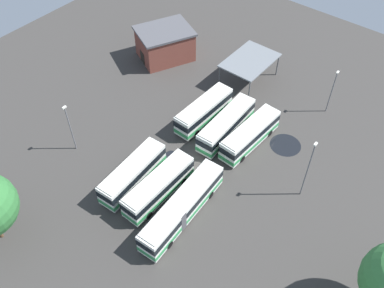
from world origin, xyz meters
TOP-DOWN VIEW (x-y plane):
  - ground_plane at (0.00, 0.00)m, footprint 91.54×91.54m
  - bus_row0_slot0 at (-7.43, -4.19)m, footprint 13.73×3.52m
  - bus_row0_slot1 at (-6.81, 0.03)m, footprint 10.49×2.69m
  - bus_row0_slot2 at (-7.33, 3.89)m, footprint 10.38×3.36m
  - bus_row1_slot0 at (7.46, -3.80)m, footprint 10.49×3.16m
  - bus_row1_slot1 at (7.02, -0.14)m, footprint 11.03×3.06m
  - bus_row1_slot2 at (7.34, 4.02)m, footprint 10.22×2.88m
  - depot_building at (15.54, 18.60)m, footprint 10.94×10.09m
  - maintenance_shelter at (19.00, 4.09)m, footprint 8.82×6.18m
  - lamp_post_far_corner at (20.25, -9.02)m, footprint 0.56×0.28m
  - lamp_post_near_entrance at (-8.09, 14.18)m, footprint 0.56×0.28m
  - lamp_post_mid_lot at (4.32, -13.53)m, footprint 0.56×0.28m
  - puddle_between_rows at (10.42, -7.88)m, footprint 4.31×4.31m
  - puddle_front_lane at (-0.88, 3.22)m, footprint 1.67×1.67m

SIDE VIEW (x-z plane):
  - ground_plane at x=0.00m, z-range 0.00..0.00m
  - puddle_between_rows at x=10.42m, z-range 0.00..0.01m
  - puddle_front_lane at x=-0.88m, z-range 0.00..0.01m
  - bus_row1_slot2 at x=7.34m, z-range 0.10..3.53m
  - bus_row0_slot2 at x=-7.33m, z-range 0.10..3.54m
  - bus_row1_slot0 at x=7.46m, z-range 0.10..3.54m
  - bus_row0_slot1 at x=-6.81m, z-range 0.10..3.54m
  - bus_row1_slot1 at x=7.02m, z-range 0.10..3.54m
  - bus_row0_slot0 at x=-7.43m, z-range 0.10..3.54m
  - depot_building at x=15.54m, z-range 0.02..5.26m
  - maintenance_shelter at x=19.00m, z-range 1.80..5.82m
  - lamp_post_far_corner at x=20.25m, z-range 0.41..7.69m
  - lamp_post_near_entrance at x=-8.09m, z-range 0.41..8.07m
  - lamp_post_mid_lot at x=4.32m, z-range 0.42..9.67m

